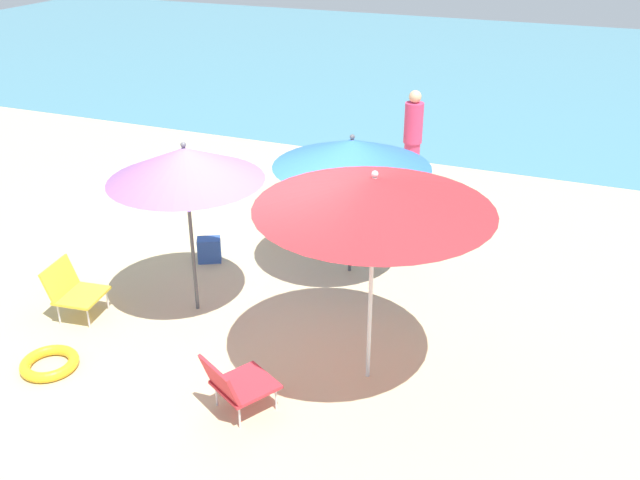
# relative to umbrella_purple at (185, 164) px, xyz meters

# --- Properties ---
(ground_plane) EXTENTS (40.00, 40.00, 0.00)m
(ground_plane) POSITION_rel_umbrella_purple_xyz_m (0.66, 0.20, -1.74)
(ground_plane) COLOR #CCB789
(sea_water) EXTENTS (40.00, 16.00, 0.01)m
(sea_water) POSITION_rel_umbrella_purple_xyz_m (0.66, 13.70, -1.74)
(sea_water) COLOR teal
(sea_water) RESTS_ON ground_plane
(umbrella_purple) EXTENTS (1.65, 1.65, 1.98)m
(umbrella_purple) POSITION_rel_umbrella_purple_xyz_m (0.00, 0.00, 0.00)
(umbrella_purple) COLOR #4C4C51
(umbrella_purple) RESTS_ON ground_plane
(umbrella_blue) EXTENTS (1.87, 1.87, 1.77)m
(umbrella_blue) POSITION_rel_umbrella_purple_xyz_m (1.30, 1.49, -0.19)
(umbrella_blue) COLOR #4C4C51
(umbrella_blue) RESTS_ON ground_plane
(umbrella_red) EXTENTS (2.14, 2.14, 2.14)m
(umbrella_red) POSITION_rel_umbrella_purple_xyz_m (2.20, -0.46, 0.19)
(umbrella_red) COLOR silver
(umbrella_red) RESTS_ON ground_plane
(beach_chair_a) EXTENTS (0.76, 0.76, 0.63)m
(beach_chair_a) POSITION_rel_umbrella_purple_xyz_m (2.25, 2.48, -1.40)
(beach_chair_a) COLOR white
(beach_chair_a) RESTS_ON ground_plane
(beach_chair_b) EXTENTS (0.60, 0.57, 0.63)m
(beach_chair_b) POSITION_rel_umbrella_purple_xyz_m (-1.18, -0.64, -1.40)
(beach_chair_b) COLOR gold
(beach_chair_b) RESTS_ON ground_plane
(beach_chair_c) EXTENTS (0.55, 0.63, 0.57)m
(beach_chair_c) POSITION_rel_umbrella_purple_xyz_m (1.15, 2.82, -1.46)
(beach_chair_c) COLOR gold
(beach_chair_c) RESTS_ON ground_plane
(beach_chair_d) EXTENTS (0.70, 0.74, 0.60)m
(beach_chair_d) POSITION_rel_umbrella_purple_xyz_m (1.26, -1.42, -1.42)
(beach_chair_d) COLOR red
(beach_chair_d) RESTS_ON ground_plane
(person_a) EXTENTS (0.28, 0.28, 1.68)m
(person_a) POSITION_rel_umbrella_purple_xyz_m (1.36, 4.06, -0.88)
(person_a) COLOR #DB3866
(person_a) RESTS_ON ground_plane
(person_b) EXTENTS (0.46, 0.57, 0.98)m
(person_b) POSITION_rel_umbrella_purple_xyz_m (0.34, 2.15, -1.25)
(person_b) COLOR #DB3866
(person_b) RESTS_ON ground_plane
(swim_ring) EXTENTS (0.57, 0.57, 0.11)m
(swim_ring) POSITION_rel_umbrella_purple_xyz_m (-0.78, -1.53, -1.69)
(swim_ring) COLOR yellow
(swim_ring) RESTS_ON ground_plane
(beach_bag) EXTENTS (0.35, 0.31, 0.32)m
(beach_bag) POSITION_rel_umbrella_purple_xyz_m (-0.46, 1.07, -1.58)
(beach_bag) COLOR #2D519E
(beach_bag) RESTS_ON ground_plane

